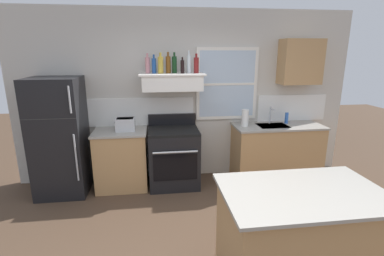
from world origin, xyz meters
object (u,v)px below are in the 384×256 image
at_px(bottle_clear_tall, 189,64).
at_px(bottle_dark_green_wine, 174,64).
at_px(stove_range, 174,157).
at_px(dish_soap_bottle, 286,118).
at_px(bottle_blue_liqueur, 154,66).
at_px(toaster, 125,124).
at_px(bottle_red_label_wine, 196,65).
at_px(paper_towel_roll, 245,118).
at_px(bottle_champagne_gold_foil, 161,65).
at_px(bottle_amber_wine, 168,64).
at_px(kitchen_island, 299,237).
at_px(bottle_rose_pink, 148,65).
at_px(refrigerator, 60,137).
at_px(bottle_balsamic_dark, 182,66).

bearing_deg(bottle_clear_tall, bottle_dark_green_wine, 172.17).
bearing_deg(stove_range, dish_soap_bottle, 4.18).
bearing_deg(bottle_blue_liqueur, toaster, -169.20).
bearing_deg(toaster, bottle_red_label_wine, 2.71).
xyz_separation_m(toaster, paper_towel_roll, (1.85, 0.01, 0.04)).
bearing_deg(bottle_dark_green_wine, bottle_blue_liqueur, -172.39).
relative_size(stove_range, bottle_champagne_gold_foil, 3.63).
xyz_separation_m(bottle_red_label_wine, dish_soap_bottle, (1.52, 0.06, -0.86)).
bearing_deg(bottle_dark_green_wine, bottle_amber_wine, -170.79).
bearing_deg(bottle_red_label_wine, kitchen_island, -74.74).
bearing_deg(bottle_clear_tall, stove_range, -154.33).
height_order(bottle_rose_pink, bottle_amber_wine, bottle_amber_wine).
bearing_deg(bottle_red_label_wine, toaster, -177.29).
distance_m(bottle_rose_pink, paper_towel_roll, 1.71).
distance_m(refrigerator, kitchen_island, 3.38).
height_order(bottle_dark_green_wine, bottle_balsamic_dark, bottle_dark_green_wine).
xyz_separation_m(bottle_clear_tall, kitchen_island, (0.71, -2.26, -1.42)).
relative_size(bottle_dark_green_wine, bottle_red_label_wine, 1.06).
relative_size(bottle_blue_liqueur, dish_soap_bottle, 1.51).
relative_size(stove_range, bottle_blue_liqueur, 4.02).
distance_m(bottle_rose_pink, bottle_red_label_wine, 0.72).
bearing_deg(bottle_champagne_gold_foil, bottle_balsamic_dark, 0.91).
height_order(bottle_clear_tall, dish_soap_bottle, bottle_clear_tall).
bearing_deg(refrigerator, stove_range, 0.80).
bearing_deg(kitchen_island, bottle_dark_green_wine, 111.95).
height_order(bottle_dark_green_wine, bottle_clear_tall, bottle_clear_tall).
relative_size(bottle_dark_green_wine, bottle_balsamic_dark, 1.28).
bearing_deg(bottle_rose_pink, bottle_dark_green_wine, 0.05).
relative_size(bottle_blue_liqueur, bottle_champagne_gold_foil, 0.90).
bearing_deg(paper_towel_roll, bottle_balsamic_dark, 177.16).
distance_m(dish_soap_bottle, kitchen_island, 2.51).
bearing_deg(bottle_champagne_gold_foil, bottle_red_label_wine, -0.29).
xyz_separation_m(bottle_red_label_wine, kitchen_island, (0.60, -2.21, -1.41)).
bearing_deg(bottle_rose_pink, bottle_amber_wine, -2.80).
distance_m(stove_range, bottle_balsamic_dark, 1.39).
bearing_deg(paper_towel_roll, bottle_amber_wine, 175.09).
bearing_deg(bottle_dark_green_wine, bottle_red_label_wine, -13.45).
height_order(stove_range, bottle_champagne_gold_foil, bottle_champagne_gold_foil).
bearing_deg(stove_range, bottle_red_label_wine, 12.16).
height_order(stove_range, dish_soap_bottle, same).
bearing_deg(paper_towel_roll, stove_range, -178.12).
height_order(stove_range, paper_towel_roll, paper_towel_roll).
bearing_deg(refrigerator, bottle_amber_wine, 5.79).
distance_m(refrigerator, bottle_dark_green_wine, 1.98).
relative_size(bottle_balsamic_dark, bottle_clear_tall, 0.73).
xyz_separation_m(bottle_dark_green_wine, bottle_balsamic_dark, (0.11, -0.07, -0.03)).
bearing_deg(dish_soap_bottle, bottle_dark_green_wine, 179.46).
distance_m(bottle_rose_pink, bottle_champagne_gold_foil, 0.20).
bearing_deg(bottle_champagne_gold_foil, dish_soap_bottle, 1.58).
height_order(bottle_balsamic_dark, bottle_red_label_wine, bottle_red_label_wine).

